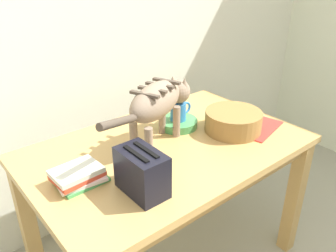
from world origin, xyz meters
The scene contains 9 objects.
wall_rear centered at (0.00, 1.93, 1.25)m, with size 4.62×0.11×2.50m.
dining_table centered at (0.14, 1.27, 0.65)m, with size 1.29×0.82×0.74m.
cat centered at (0.13, 1.31, 0.95)m, with size 0.63×0.30×0.30m.
saucer_bowl centered at (0.31, 1.38, 0.76)m, with size 0.20×0.20×0.04m, color #4A9B51.
coffee_mug centered at (0.31, 1.38, 0.83)m, with size 0.12×0.08×0.09m.
magazine centered at (0.60, 1.14, 0.74)m, with size 0.28×0.23×0.01m, color red.
book_stack centered at (-0.31, 1.26, 0.77)m, with size 0.20×0.15×0.06m.
wicker_basket centered at (0.49, 1.17, 0.79)m, with size 0.28×0.28×0.10m.
toaster centered at (-0.15, 1.06, 0.83)m, with size 0.12×0.20×0.18m.
Camera 1 is at (-0.75, 0.18, 1.55)m, focal length 37.15 mm.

